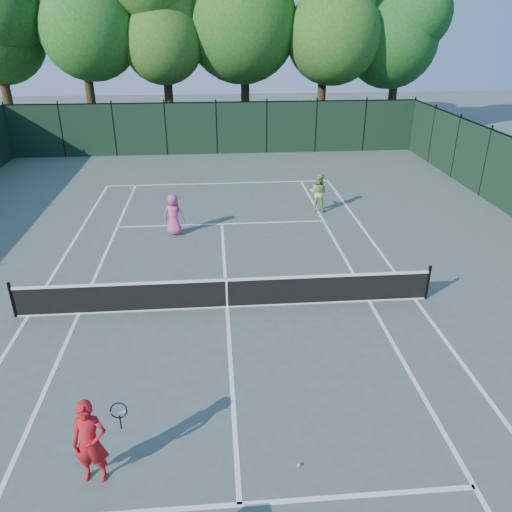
{
  "coord_description": "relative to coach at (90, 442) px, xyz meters",
  "views": [
    {
      "loc": [
        -0.21,
        -12.18,
        7.38
      ],
      "look_at": [
        0.91,
        1.0,
        1.1
      ],
      "focal_mm": 35.0,
      "sensor_mm": 36.0,
      "label": 1
    }
  ],
  "objects": [
    {
      "name": "tree_2",
      "position": [
        -0.5,
        27.43,
        6.89
      ],
      "size": [
        6.0,
        6.0,
        12.4
      ],
      "color": "black",
      "rests_on": "ground"
    },
    {
      "name": "center_service_line",
      "position": [
        2.5,
        5.63,
        -0.84
      ],
      "size": [
        0.1,
        12.8,
        0.01
      ],
      "primitive_type": "cube",
      "color": "white",
      "rests_on": "ground"
    },
    {
      "name": "baseline_far",
      "position": [
        2.5,
        17.51,
        -0.84
      ],
      "size": [
        10.97,
        0.1,
        0.01
      ],
      "primitive_type": "cube",
      "color": "white",
      "rests_on": "ground"
    },
    {
      "name": "player_green",
      "position": [
        6.61,
        13.24,
        -0.03
      ],
      "size": [
        0.98,
        0.91,
        1.62
      ],
      "rotation": [
        0.0,
        0.0,
        2.66
      ],
      "color": "#9AC261",
      "rests_on": "ground"
    },
    {
      "name": "tree_5",
      "position": [
        14.5,
        27.73,
        6.87
      ],
      "size": [
        5.8,
        5.8,
        12.23
      ],
      "color": "black",
      "rests_on": "ground"
    },
    {
      "name": "loose_ball_midcourt",
      "position": [
        3.63,
        -0.07,
        -0.81
      ],
      "size": [
        0.07,
        0.07,
        0.07
      ],
      "primitive_type": "sphere",
      "color": "yellow",
      "rests_on": "ground"
    },
    {
      "name": "sideline_singles_right",
      "position": [
        6.62,
        5.63,
        -0.84
      ],
      "size": [
        0.1,
        23.77,
        0.01
      ],
      "primitive_type": "cube",
      "color": "white",
      "rests_on": "ground"
    },
    {
      "name": "sideline_doubles_left",
      "position": [
        -2.98,
        5.63,
        -0.84
      ],
      "size": [
        0.1,
        23.77,
        0.01
      ],
      "primitive_type": "cube",
      "color": "white",
      "rests_on": "ground"
    },
    {
      "name": "tennis_net",
      "position": [
        2.5,
        5.63,
        -0.36
      ],
      "size": [
        11.69,
        0.09,
        1.06
      ],
      "color": "black",
      "rests_on": "ground"
    },
    {
      "name": "coach",
      "position": [
        0.0,
        0.0,
        0.0
      ],
      "size": [
        0.94,
        0.59,
        1.68
      ],
      "rotation": [
        0.0,
        0.0,
        -0.07
      ],
      "color": "red",
      "rests_on": "ground"
    },
    {
      "name": "sideline_singles_left",
      "position": [
        -1.61,
        5.63,
        -0.84
      ],
      "size": [
        0.1,
        23.77,
        0.01
      ],
      "primitive_type": "cube",
      "color": "white",
      "rests_on": "ground"
    },
    {
      "name": "sideline_doubles_right",
      "position": [
        7.99,
        5.63,
        -0.84
      ],
      "size": [
        0.1,
        23.77,
        0.01
      ],
      "primitive_type": "cube",
      "color": "white",
      "rests_on": "ground"
    },
    {
      "name": "service_line_near",
      "position": [
        2.5,
        -0.77,
        -0.84
      ],
      "size": [
        8.23,
        0.1,
        0.01
      ],
      "primitive_type": "cube",
      "color": "white",
      "rests_on": "ground"
    },
    {
      "name": "service_line_far",
      "position": [
        2.5,
        12.03,
        -0.84
      ],
      "size": [
        8.23,
        0.1,
        0.01
      ],
      "primitive_type": "cube",
      "color": "white",
      "rests_on": "ground"
    },
    {
      "name": "tree_4",
      "position": [
        9.5,
        27.23,
        7.3
      ],
      "size": [
        6.2,
        6.2,
        12.97
      ],
      "color": "black",
      "rests_on": "ground"
    },
    {
      "name": "player_pink",
      "position": [
        0.7,
        11.16,
        -0.06
      ],
      "size": [
        0.87,
        0.69,
        1.57
      ],
      "rotation": [
        0.0,
        0.0,
        2.86
      ],
      "color": "#CA4781",
      "rests_on": "ground"
    },
    {
      "name": "ground",
      "position": [
        2.5,
        5.63,
        -0.84
      ],
      "size": [
        90.0,
        90.0,
        0.0
      ],
      "primitive_type": "plane",
      "color": "#48574D",
      "rests_on": "ground"
    },
    {
      "name": "fence_far",
      "position": [
        2.5,
        23.63,
        0.66
      ],
      "size": [
        24.0,
        0.05,
        3.0
      ],
      "primitive_type": "cube",
      "color": "black",
      "rests_on": "ground"
    }
  ]
}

